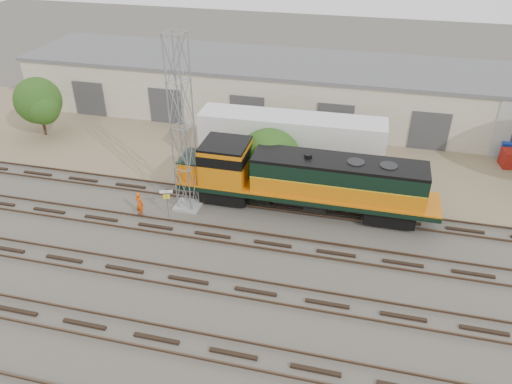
% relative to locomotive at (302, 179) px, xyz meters
% --- Properties ---
extents(ground, '(140.00, 140.00, 0.00)m').
position_rel_locomotive_xyz_m(ground, '(-1.02, -6.00, -2.44)').
color(ground, '#47423A').
rests_on(ground, ground).
extents(dirt_strip, '(80.00, 16.00, 0.02)m').
position_rel_locomotive_xyz_m(dirt_strip, '(-1.02, 9.00, -2.43)').
color(dirt_strip, '#726047').
rests_on(dirt_strip, ground).
extents(tracks, '(80.00, 20.40, 0.28)m').
position_rel_locomotive_xyz_m(tracks, '(-1.02, -9.00, -2.36)').
color(tracks, black).
rests_on(tracks, ground).
extents(warehouse, '(58.40, 10.40, 5.30)m').
position_rel_locomotive_xyz_m(warehouse, '(-0.98, 16.98, 0.21)').
color(warehouse, beige).
rests_on(warehouse, ground).
extents(locomotive, '(17.76, 3.12, 4.27)m').
position_rel_locomotive_xyz_m(locomotive, '(0.00, 0.00, 0.00)').
color(locomotive, black).
rests_on(locomotive, tracks).
extents(signal_tower, '(1.79, 1.79, 12.14)m').
position_rel_locomotive_xyz_m(signal_tower, '(-7.78, -1.54, 3.48)').
color(signal_tower, gray).
rests_on(signal_tower, ground).
extents(sign_post, '(0.84, 0.33, 2.15)m').
position_rel_locomotive_xyz_m(sign_post, '(-8.67, -3.09, -0.94)').
color(sign_post, gray).
rests_on(sign_post, ground).
extents(worker, '(0.77, 0.63, 1.81)m').
position_rel_locomotive_xyz_m(worker, '(-10.61, -3.36, -1.54)').
color(worker, '#D04A0B').
rests_on(worker, ground).
extents(semi_trailer, '(14.49, 3.23, 4.44)m').
position_rel_locomotive_xyz_m(semi_trailer, '(-1.50, 5.92, 0.35)').
color(semi_trailer, silver).
rests_on(semi_trailer, ground).
extents(dumpster_blue, '(1.65, 1.55, 1.50)m').
position_rel_locomotive_xyz_m(dumpster_blue, '(15.64, 12.10, -1.69)').
color(dumpster_blue, '#153096').
rests_on(dumpster_blue, ground).
extents(dumpster_red, '(1.70, 1.62, 1.40)m').
position_rel_locomotive_xyz_m(dumpster_red, '(15.44, 10.38, -1.74)').
color(dumpster_red, maroon).
rests_on(dumpster_red, ground).
extents(tree_west, '(4.31, 4.11, 5.37)m').
position_rel_locomotive_xyz_m(tree_west, '(-24.55, 6.54, 0.77)').
color(tree_west, '#382619').
rests_on(tree_west, ground).
extents(tree_mid, '(5.18, 4.93, 4.93)m').
position_rel_locomotive_xyz_m(tree_mid, '(-2.61, 2.27, -0.39)').
color(tree_mid, '#382619').
rests_on(tree_mid, ground).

